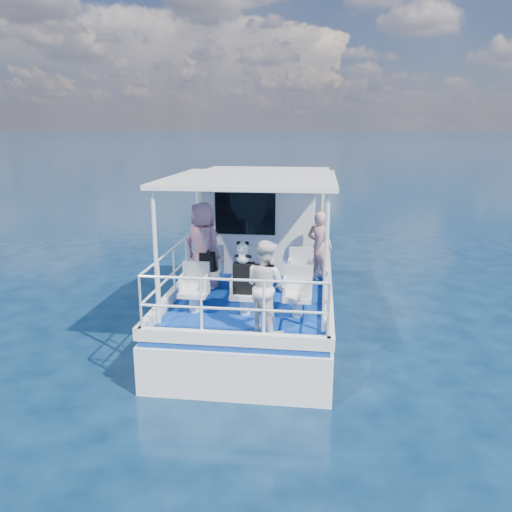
{
  "coord_description": "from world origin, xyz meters",
  "views": [
    {
      "loc": [
        1.22,
        -9.14,
        4.02
      ],
      "look_at": [
        0.1,
        -0.4,
        1.76
      ],
      "focal_mm": 35.0,
      "sensor_mm": 36.0,
      "label": 1
    }
  ],
  "objects": [
    {
      "name": "deck",
      "position": [
        0.0,
        1.0,
        0.85
      ],
      "size": [
        2.9,
        6.9,
        0.1
      ],
      "primitive_type": "cube",
      "color": "navy",
      "rests_on": "hull"
    },
    {
      "name": "passenger_port_fwd",
      "position": [
        -1.05,
        0.26,
        1.76
      ],
      "size": [
        0.78,
        0.69,
        1.73
      ],
      "primitive_type": "imported",
      "rotation": [
        0.0,
        0.0,
        2.72
      ],
      "color": "#BE7B88",
      "rests_on": "deck"
    },
    {
      "name": "canopy",
      "position": [
        0.0,
        -0.2,
        3.14
      ],
      "size": [
        3.0,
        3.2,
        0.08
      ],
      "primitive_type": "cube",
      "color": "white",
      "rests_on": "cabin"
    },
    {
      "name": "seat_port_fwd",
      "position": [
        -0.9,
        0.2,
        1.09
      ],
      "size": [
        0.48,
        0.46,
        0.38
      ],
      "primitive_type": "cube",
      "color": "silver",
      "rests_on": "deck"
    },
    {
      "name": "railings",
      "position": [
        0.0,
        -0.58,
        1.4
      ],
      "size": [
        2.84,
        3.59,
        1.0
      ],
      "primitive_type": null,
      "color": "white",
      "rests_on": "deck"
    },
    {
      "name": "ground",
      "position": [
        0.0,
        0.0,
        0.0
      ],
      "size": [
        2000.0,
        2000.0,
        0.0
      ],
      "primitive_type": "plane",
      "color": "#071933",
      "rests_on": "ground"
    },
    {
      "name": "seat_center_aft",
      "position": [
        0.0,
        -1.1,
        1.09
      ],
      "size": [
        0.48,
        0.46,
        0.38
      ],
      "primitive_type": "cube",
      "color": "silver",
      "rests_on": "deck"
    },
    {
      "name": "seat_stbd_fwd",
      "position": [
        0.9,
        0.2,
        1.09
      ],
      "size": [
        0.48,
        0.46,
        0.38
      ],
      "primitive_type": "cube",
      "color": "silver",
      "rests_on": "deck"
    },
    {
      "name": "seat_port_aft",
      "position": [
        -0.9,
        -1.1,
        1.09
      ],
      "size": [
        0.48,
        0.46,
        0.38
      ],
      "primitive_type": "cube",
      "color": "silver",
      "rests_on": "deck"
    },
    {
      "name": "compact_camera",
      "position": [
        -0.94,
        0.15,
        1.69
      ],
      "size": [
        0.1,
        0.06,
        0.06
      ],
      "primitive_type": "cube",
      "color": "black",
      "rests_on": "backpack_port"
    },
    {
      "name": "panda",
      "position": [
        -0.03,
        -1.13,
        2.0
      ],
      "size": [
        0.24,
        0.2,
        0.38
      ],
      "primitive_type": null,
      "color": "white",
      "rests_on": "backpack_center"
    },
    {
      "name": "seat_center_fwd",
      "position": [
        0.0,
        0.2,
        1.09
      ],
      "size": [
        0.48,
        0.46,
        0.38
      ],
      "primitive_type": "cube",
      "color": "silver",
      "rests_on": "deck"
    },
    {
      "name": "backpack_center",
      "position": [
        -0.01,
        -1.11,
        1.55
      ],
      "size": [
        0.36,
        0.2,
        0.53
      ],
      "primitive_type": "cube",
      "color": "black",
      "rests_on": "seat_center_aft"
    },
    {
      "name": "hull",
      "position": [
        0.0,
        1.0,
        0.0
      ],
      "size": [
        3.0,
        7.0,
        1.6
      ],
      "primitive_type": "cube",
      "color": "white",
      "rests_on": "ground"
    },
    {
      "name": "passenger_stbd_fwd",
      "position": [
        1.25,
        0.96,
        1.64
      ],
      "size": [
        0.64,
        0.54,
        1.49
      ],
      "primitive_type": "imported",
      "rotation": [
        0.0,
        0.0,
        2.73
      ],
      "color": "#E39B93",
      "rests_on": "deck"
    },
    {
      "name": "canopy_posts",
      "position": [
        0.0,
        -0.25,
        2.0
      ],
      "size": [
        2.77,
        2.97,
        2.2
      ],
      "color": "white",
      "rests_on": "deck"
    },
    {
      "name": "cabin",
      "position": [
        0.0,
        2.3,
        2.0
      ],
      "size": [
        2.85,
        2.0,
        2.2
      ],
      "primitive_type": "cube",
      "color": "white",
      "rests_on": "deck"
    },
    {
      "name": "seat_stbd_aft",
      "position": [
        0.9,
        -1.1,
        1.09
      ],
      "size": [
        0.48,
        0.46,
        0.38
      ],
      "primitive_type": "cube",
      "color": "silver",
      "rests_on": "deck"
    },
    {
      "name": "backpack_port",
      "position": [
        -0.94,
        0.14,
        1.47
      ],
      "size": [
        0.29,
        0.16,
        0.38
      ],
      "primitive_type": "cube",
      "color": "black",
      "rests_on": "seat_port_fwd"
    },
    {
      "name": "passenger_stbd_aft",
      "position": [
        0.43,
        -1.77,
        1.63
      ],
      "size": [
        0.9,
        0.88,
        1.47
      ],
      "primitive_type": "imported",
      "rotation": [
        0.0,
        0.0,
        2.46
      ],
      "color": "white",
      "rests_on": "deck"
    }
  ]
}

